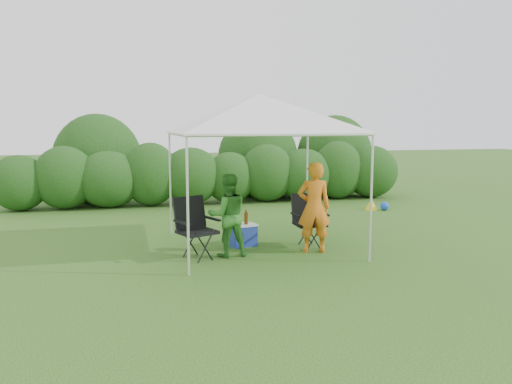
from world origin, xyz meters
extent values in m
plane|color=#3A6720|center=(0.00, 0.00, 0.00)|extent=(70.00, 70.00, 0.00)
ellipsoid|color=#224E18|center=(-5.15, 6.00, 0.75)|extent=(1.50, 1.28, 1.50)
cylinder|color=#382616|center=(-5.15, 6.00, 0.15)|extent=(0.12, 0.12, 0.30)
ellipsoid|color=#224E18|center=(-4.00, 6.00, 0.86)|extent=(1.65, 1.40, 1.73)
cylinder|color=#382616|center=(-4.00, 6.00, 0.15)|extent=(0.12, 0.12, 0.30)
ellipsoid|color=#224E18|center=(-2.86, 6.00, 0.79)|extent=(1.80, 1.53, 1.57)
cylinder|color=#382616|center=(-2.86, 6.00, 0.15)|extent=(0.12, 0.12, 0.30)
ellipsoid|color=#224E18|center=(-1.72, 6.00, 0.90)|extent=(1.58, 1.34, 1.80)
cylinder|color=#382616|center=(-1.72, 6.00, 0.15)|extent=(0.12, 0.12, 0.30)
ellipsoid|color=#224E18|center=(-0.57, 6.00, 0.82)|extent=(1.73, 1.47, 1.65)
cylinder|color=#382616|center=(-0.57, 6.00, 0.15)|extent=(0.12, 0.12, 0.30)
ellipsoid|color=#224E18|center=(0.57, 6.00, 0.75)|extent=(1.50, 1.28, 1.50)
cylinder|color=#382616|center=(0.57, 6.00, 0.15)|extent=(0.12, 0.12, 0.30)
ellipsoid|color=#224E18|center=(1.72, 6.00, 0.86)|extent=(1.65, 1.40, 1.73)
cylinder|color=#382616|center=(1.72, 6.00, 0.15)|extent=(0.12, 0.12, 0.30)
ellipsoid|color=#224E18|center=(2.86, 6.00, 0.79)|extent=(1.80, 1.53, 1.57)
cylinder|color=#382616|center=(2.86, 6.00, 0.15)|extent=(0.12, 0.12, 0.30)
ellipsoid|color=#224E18|center=(4.00, 6.00, 0.90)|extent=(1.57, 1.34, 1.80)
cylinder|color=#382616|center=(4.00, 6.00, 0.15)|extent=(0.12, 0.12, 0.30)
ellipsoid|color=#224E18|center=(5.15, 6.00, 0.82)|extent=(1.72, 1.47, 1.65)
cylinder|color=#382616|center=(5.15, 6.00, 0.15)|extent=(0.12, 0.12, 0.30)
cylinder|color=silver|center=(-1.50, -1.00, 1.05)|extent=(0.04, 0.04, 2.10)
cylinder|color=silver|center=(1.50, -1.00, 1.05)|extent=(0.04, 0.04, 2.10)
cylinder|color=silver|center=(-1.50, 2.00, 1.05)|extent=(0.04, 0.04, 2.10)
cylinder|color=silver|center=(1.50, 2.00, 1.05)|extent=(0.04, 0.04, 2.10)
cube|color=white|center=(0.00, 0.50, 2.12)|extent=(3.10, 3.10, 0.03)
pyramid|color=white|center=(0.00, 0.50, 2.48)|extent=(3.10, 3.10, 0.70)
cube|color=black|center=(0.91, 0.24, 0.43)|extent=(0.54, 0.50, 0.05)
cube|color=black|center=(0.91, 0.47, 0.72)|extent=(0.54, 0.15, 0.51)
cube|color=black|center=(0.63, 0.24, 0.62)|extent=(0.05, 0.46, 0.03)
cube|color=black|center=(1.19, 0.24, 0.62)|extent=(0.05, 0.46, 0.03)
cylinder|color=black|center=(0.68, 0.02, 0.22)|extent=(0.02, 0.02, 0.43)
cylinder|color=black|center=(1.13, 0.01, 0.22)|extent=(0.02, 0.02, 0.43)
cylinder|color=black|center=(0.68, 0.47, 0.22)|extent=(0.02, 0.02, 0.43)
cylinder|color=black|center=(1.14, 0.47, 0.22)|extent=(0.02, 0.02, 0.43)
cube|color=black|center=(-1.24, -0.07, 0.46)|extent=(0.73, 0.71, 0.06)
cube|color=black|center=(-1.33, 0.15, 0.77)|extent=(0.59, 0.37, 0.55)
cube|color=black|center=(-1.51, -0.19, 0.66)|extent=(0.24, 0.47, 0.03)
cube|color=black|center=(-0.96, 0.05, 0.66)|extent=(0.24, 0.47, 0.03)
cylinder|color=black|center=(-1.37, -0.39, 0.23)|extent=(0.03, 0.03, 0.46)
cylinder|color=black|center=(-0.92, -0.20, 0.23)|extent=(0.03, 0.03, 0.46)
cylinder|color=black|center=(-1.55, 0.06, 0.23)|extent=(0.03, 0.03, 0.46)
cylinder|color=black|center=(-1.11, 0.25, 0.23)|extent=(0.03, 0.03, 0.46)
imported|color=orange|center=(0.84, -0.13, 0.81)|extent=(0.66, 0.50, 1.62)
imported|color=#317927|center=(-0.70, -0.02, 0.72)|extent=(0.70, 0.55, 1.44)
cube|color=#21379B|center=(-0.28, 0.65, 0.19)|extent=(0.54, 0.44, 0.38)
cube|color=silver|center=(-0.28, 0.65, 0.40)|extent=(0.57, 0.46, 0.03)
cylinder|color=#592D0C|center=(-0.22, 0.61, 0.56)|extent=(0.07, 0.07, 0.28)
cone|color=yellow|center=(4.03, 3.80, 0.15)|extent=(0.35, 0.35, 0.29)
sphere|color=blue|center=(4.32, 3.61, 0.12)|extent=(0.23, 0.23, 0.23)
camera|label=1|loc=(-2.36, -8.34, 2.23)|focal=35.00mm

